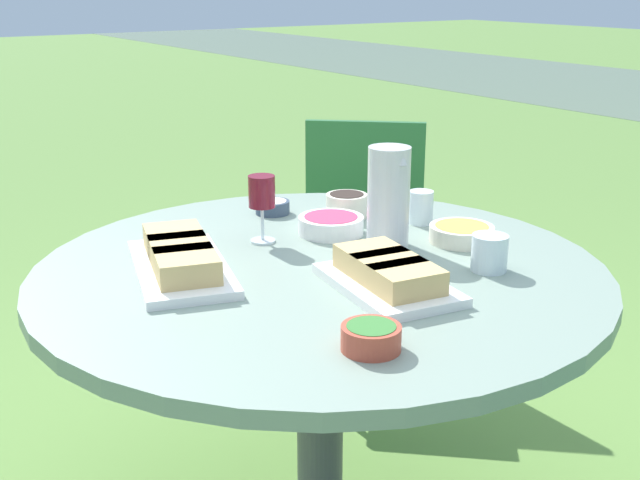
# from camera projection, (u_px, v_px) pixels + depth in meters

# --- Properties ---
(dining_table) EXTENTS (1.27, 1.27, 0.77)m
(dining_table) POSITION_uv_depth(u_px,v_px,m) (320.00, 311.00, 1.82)
(dining_table) COLOR #4C4C51
(dining_table) RESTS_ON ground_plane
(chair_near_right) EXTENTS (0.61, 0.61, 0.89)m
(chair_near_right) POSITION_uv_depth(u_px,v_px,m) (361.00, 226.00, 2.92)
(chair_near_right) COLOR #2D6B38
(chair_near_right) RESTS_ON ground_plane
(water_pitcher) EXTENTS (0.11, 0.10, 0.24)m
(water_pitcher) POSITION_uv_depth(u_px,v_px,m) (389.00, 197.00, 1.88)
(water_pitcher) COLOR silver
(water_pitcher) RESTS_ON dining_table
(wine_glass) EXTENTS (0.06, 0.06, 0.17)m
(wine_glass) POSITION_uv_depth(u_px,v_px,m) (262.00, 195.00, 1.91)
(wine_glass) COLOR silver
(wine_glass) RESTS_ON dining_table
(platter_bread_main) EXTENTS (0.34, 0.24, 0.07)m
(platter_bread_main) POSITION_uv_depth(u_px,v_px,m) (388.00, 275.00, 1.64)
(platter_bread_main) COLOR white
(platter_bread_main) RESTS_ON dining_table
(platter_charcuterie) EXTENTS (0.43, 0.30, 0.07)m
(platter_charcuterie) POSITION_uv_depth(u_px,v_px,m) (181.00, 258.00, 1.73)
(platter_charcuterie) COLOR white
(platter_charcuterie) RESTS_ON dining_table
(bowl_fries) EXTENTS (0.16, 0.16, 0.04)m
(bowl_fries) POSITION_uv_depth(u_px,v_px,m) (462.00, 233.00, 1.94)
(bowl_fries) COLOR beige
(bowl_fries) RESTS_ON dining_table
(bowl_salad) EXTENTS (0.10, 0.10, 0.05)m
(bowl_salad) POSITION_uv_depth(u_px,v_px,m) (371.00, 336.00, 1.37)
(bowl_salad) COLOR #B74733
(bowl_salad) RESTS_ON dining_table
(bowl_olives) EXTENTS (0.11, 0.11, 0.06)m
(bowl_olives) POSITION_uv_depth(u_px,v_px,m) (347.00, 204.00, 2.14)
(bowl_olives) COLOR beige
(bowl_olives) RESTS_ON dining_table
(bowl_dip_red) EXTENTS (0.16, 0.16, 0.05)m
(bowl_dip_red) POSITION_uv_depth(u_px,v_px,m) (331.00, 224.00, 2.00)
(bowl_dip_red) COLOR white
(bowl_dip_red) RESTS_ON dining_table
(bowl_dip_cream) EXTENTS (0.09, 0.09, 0.04)m
(bowl_dip_cream) POSITION_uv_depth(u_px,v_px,m) (273.00, 206.00, 2.18)
(bowl_dip_cream) COLOR #334256
(bowl_dip_cream) RESTS_ON dining_table
(cup_water_near) EXTENTS (0.06, 0.06, 0.09)m
(cup_water_near) POSITION_uv_depth(u_px,v_px,m) (421.00, 207.00, 2.08)
(cup_water_near) COLOR silver
(cup_water_near) RESTS_ON dining_table
(cup_water_far) EXTENTS (0.08, 0.08, 0.08)m
(cup_water_far) POSITION_uv_depth(u_px,v_px,m) (489.00, 253.00, 1.74)
(cup_water_far) COLOR silver
(cup_water_far) RESTS_ON dining_table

